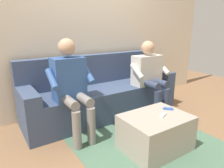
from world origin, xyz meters
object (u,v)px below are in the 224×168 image
object	(u,v)px
couch	(102,94)
coffee_table	(155,133)
person_right_seated	(71,83)
remote_blue	(168,109)
remote_white	(163,115)
person_left_seated	(149,73)

from	to	relation	value
couch	coffee_table	size ratio (longest dim) A/B	3.32
person_right_seated	couch	bearing A→B (deg)	-150.62
coffee_table	remote_blue	bearing A→B (deg)	-167.58
remote_blue	remote_white	distance (m)	0.21
person_left_seated	person_right_seated	bearing A→B (deg)	-0.08
couch	remote_white	xyz separation A→B (m)	(-0.06, 1.20, 0.09)
couch	person_right_seated	distance (m)	0.82
coffee_table	remote_white	xyz separation A→B (m)	(-0.06, 0.04, 0.21)
remote_blue	remote_white	size ratio (longest dim) A/B	1.03
couch	remote_white	bearing A→B (deg)	92.80
remote_blue	remote_white	world-z (taller)	remote_blue
remote_blue	person_right_seated	bearing A→B (deg)	-175.83
couch	person_right_seated	bearing A→B (deg)	29.38
couch	coffee_table	xyz separation A→B (m)	(0.00, 1.16, -0.12)
remote_white	person_right_seated	bearing A→B (deg)	106.66
remote_blue	remote_white	bearing A→B (deg)	-108.95
couch	person_left_seated	distance (m)	0.80
person_right_seated	person_left_seated	bearing A→B (deg)	179.92
remote_blue	person_left_seated	bearing A→B (deg)	106.49
coffee_table	remote_blue	world-z (taller)	remote_blue
person_left_seated	couch	bearing A→B (deg)	-29.50
coffee_table	remote_blue	distance (m)	0.33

